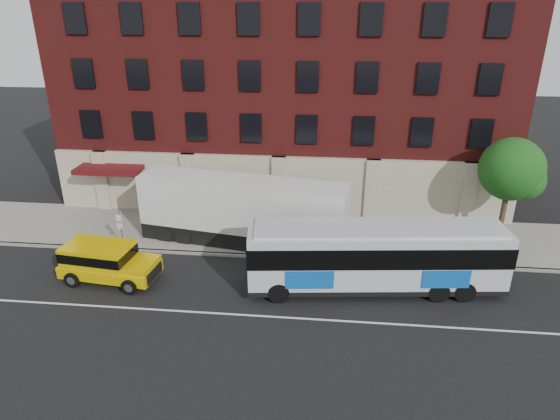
# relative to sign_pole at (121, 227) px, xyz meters

# --- Properties ---
(ground) EXTENTS (120.00, 120.00, 0.00)m
(ground) POSITION_rel_sign_pole_xyz_m (8.50, -6.15, -1.45)
(ground) COLOR black
(ground) RESTS_ON ground
(sidewalk) EXTENTS (60.00, 6.00, 0.15)m
(sidewalk) POSITION_rel_sign_pole_xyz_m (8.50, 2.85, -1.38)
(sidewalk) COLOR gray
(sidewalk) RESTS_ON ground
(kerb) EXTENTS (60.00, 0.25, 0.15)m
(kerb) POSITION_rel_sign_pole_xyz_m (8.50, -0.15, -1.38)
(kerb) COLOR gray
(kerb) RESTS_ON ground
(lane_line) EXTENTS (60.00, 0.12, 0.01)m
(lane_line) POSITION_rel_sign_pole_xyz_m (8.50, -5.65, -1.45)
(lane_line) COLOR silver
(lane_line) RESTS_ON ground
(building) EXTENTS (30.00, 12.10, 15.00)m
(building) POSITION_rel_sign_pole_xyz_m (8.49, 10.77, 6.13)
(building) COLOR maroon
(building) RESTS_ON sidewalk
(sign_pole) EXTENTS (0.30, 0.20, 2.50)m
(sign_pole) POSITION_rel_sign_pole_xyz_m (0.00, 0.00, 0.00)
(sign_pole) COLOR slate
(sign_pole) RESTS_ON ground
(street_tree) EXTENTS (3.60, 3.60, 6.20)m
(street_tree) POSITION_rel_sign_pole_xyz_m (22.04, 3.34, 2.96)
(street_tree) COLOR #36241B
(street_tree) RESTS_ON sidewalk
(city_bus) EXTENTS (12.72, 4.03, 3.43)m
(city_bus) POSITION_rel_sign_pole_xyz_m (14.15, -2.72, 0.44)
(city_bus) COLOR silver
(city_bus) RESTS_ON ground
(yellow_suv) EXTENTS (5.28, 2.70, 1.98)m
(yellow_suv) POSITION_rel_sign_pole_xyz_m (0.49, -3.27, -0.32)
(yellow_suv) COLOR #DCB401
(yellow_suv) RESTS_ON ground
(shipping_container) EXTENTS (12.32, 4.52, 4.03)m
(shipping_container) POSITION_rel_sign_pole_xyz_m (6.83, 1.45, 0.54)
(shipping_container) COLOR black
(shipping_container) RESTS_ON ground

